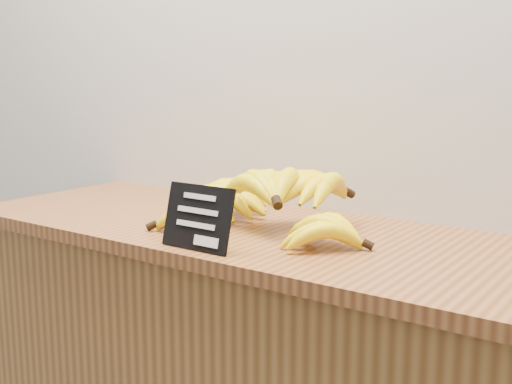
{
  "coord_description": "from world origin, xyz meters",
  "views": [
    {
      "loc": [
        0.61,
        1.61,
        1.26
      ],
      "look_at": [
        -0.16,
        2.7,
        1.02
      ],
      "focal_mm": 45.0,
      "sensor_mm": 36.0,
      "label": 1
    }
  ],
  "objects": [
    {
      "name": "chalkboard_sign",
      "position": [
        -0.18,
        2.53,
        0.99
      ],
      "size": [
        0.16,
        0.04,
        0.12
      ],
      "primitive_type": "cube",
      "rotation": [
        -0.26,
        0.0,
        0.0
      ],
      "color": "black",
      "rests_on": "counter_top"
    },
    {
      "name": "counter_top",
      "position": [
        -0.16,
        2.75,
        0.92
      ],
      "size": [
        1.53,
        0.54,
        0.03
      ],
      "primitive_type": "cube",
      "color": "#975B2E",
      "rests_on": "counter"
    },
    {
      "name": "banana_pile",
      "position": [
        -0.18,
        2.75,
        0.99
      ],
      "size": [
        0.55,
        0.35,
        0.13
      ],
      "color": "#FFED0A",
      "rests_on": "counter_top"
    }
  ]
}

